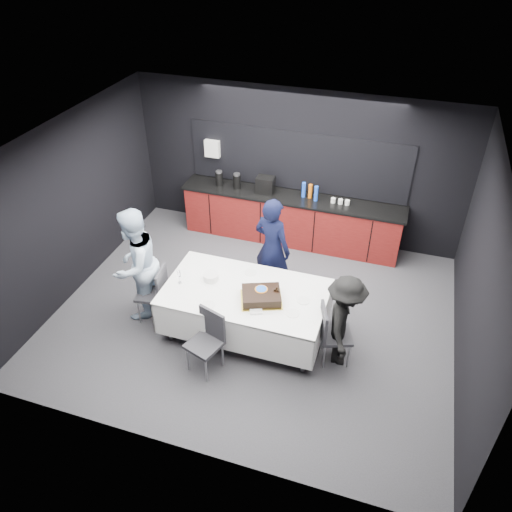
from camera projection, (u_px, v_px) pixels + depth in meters
The scene contains 18 objects.
ground at pixel (254, 314), 7.85m from camera, with size 6.00×6.00×0.00m, color #414045.
room_shell at pixel (254, 212), 6.76m from camera, with size 6.04×5.04×2.82m.
kitchenette at pixel (290, 215), 9.24m from camera, with size 4.10×0.64×2.05m.
party_table at pixel (245, 298), 7.16m from camera, with size 2.32×1.32×0.78m.
cake_assembly at pixel (261, 296), 6.88m from camera, with size 0.70×0.64×0.18m.
plate_stack at pixel (211, 277), 7.26m from camera, with size 0.22×0.22×0.10m, color white.
loose_plate_near at pixel (208, 305), 6.83m from camera, with size 0.18×0.18×0.01m, color white.
loose_plate_right_a at pixel (303, 301), 6.91m from camera, with size 0.19×0.19×0.01m, color white.
loose_plate_right_b at pixel (293, 313), 6.70m from camera, with size 0.19×0.19×0.01m, color white.
loose_plate_far at pixel (251, 272), 7.42m from camera, with size 0.18×0.18×0.01m, color white.
fork_pile at pixel (256, 312), 6.71m from camera, with size 0.17×0.10×0.03m, color white.
champagne_flute at pixel (179, 274), 7.14m from camera, with size 0.06×0.06×0.22m.
chair_left at pixel (156, 290), 7.48m from camera, with size 0.48×0.48×0.92m.
chair_right at pixel (331, 331), 6.78m from camera, with size 0.54×0.54×0.92m.
chair_near at pixel (208, 337), 6.68m from camera, with size 0.53×0.53×0.92m.
person_center at pixel (272, 248), 7.77m from camera, with size 0.64×0.42×1.75m, color black.
person_left at pixel (135, 265), 7.38m from camera, with size 0.88×0.69×1.81m, color silver.
person_right at pixel (344, 321), 6.68m from camera, with size 0.92×0.53×1.42m, color black.
Camera 1 is at (1.83, -5.54, 5.32)m, focal length 35.00 mm.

